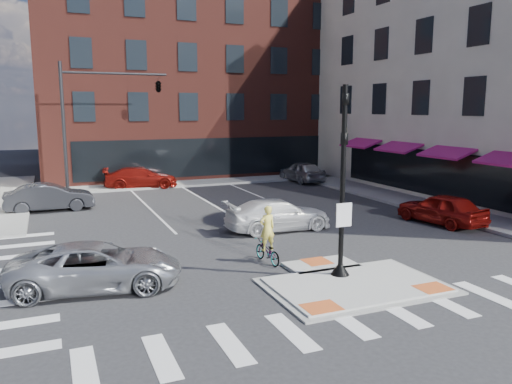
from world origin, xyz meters
name	(u,v)px	position (x,y,z in m)	size (l,w,h in m)	color
ground	(347,282)	(0.00, 0.00, 0.00)	(120.00, 120.00, 0.00)	#28282B
refuge_island	(351,283)	(0.00, -0.26, 0.05)	(5.40, 4.65, 0.13)	gray
sidewalk_e	(411,201)	(10.80, 10.00, 0.07)	(3.00, 24.00, 0.15)	gray
sidewalk_n	(217,181)	(3.00, 22.00, 0.07)	(26.00, 3.00, 0.15)	gray
building_n	(181,81)	(3.00, 31.99, 7.80)	(24.40, 18.40, 15.50)	#56221A
building_far_left	(85,112)	(-4.00, 52.00, 5.00)	(10.00, 12.00, 10.00)	slate
building_far_right	(185,104)	(9.00, 54.00, 6.00)	(12.00, 12.00, 12.00)	brown
signal_pole	(342,206)	(0.00, 0.40, 2.36)	(0.60, 0.60, 5.98)	black
mast_arm_signal	(134,94)	(-3.47, 18.00, 6.21)	(6.10, 2.24, 8.00)	black
silver_suv	(97,266)	(-7.28, 2.42, 0.70)	(2.33, 5.05, 1.40)	#ABAEB3
red_sedan	(441,209)	(8.50, 5.12, 0.73)	(1.73, 4.30, 1.47)	maroon
white_pickup	(278,215)	(0.90, 7.00, 0.70)	(1.97, 4.83, 1.40)	silver
bg_car_dark	(50,197)	(-8.50, 15.51, 0.74)	(1.56, 4.48, 1.48)	#28292D
bg_car_silver	(302,172)	(8.85, 19.79, 0.77)	(1.82, 4.52, 1.54)	#A6A9AD
bg_car_red	(141,178)	(-2.69, 21.46, 0.71)	(2.00, 4.91, 1.43)	maroon
cyclist	(267,244)	(-1.50, 2.80, 0.69)	(0.72, 1.64, 2.05)	#3F3F44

